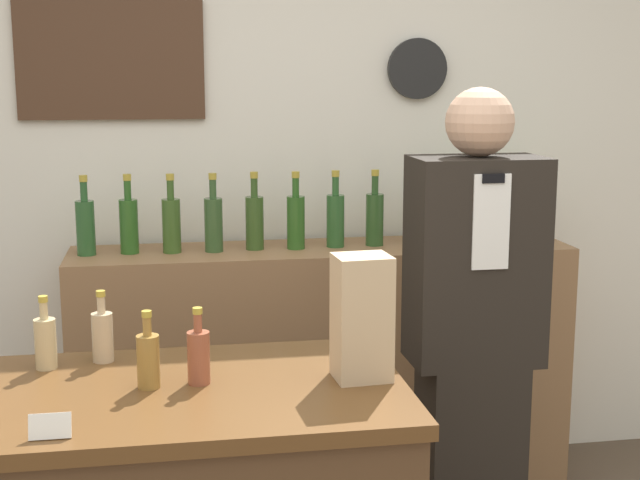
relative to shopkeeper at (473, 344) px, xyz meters
The scene contains 20 objects.
back_wall 1.29m from the shopkeeper, 121.58° to the left, with size 5.20×0.09×2.70m.
back_shelf 0.88m from the shopkeeper, 116.60° to the left, with size 1.98×0.41×1.02m.
shopkeeper is the anchor object (origin of this frame).
potted_plant 0.90m from the shopkeeper, 61.94° to the left, with size 0.26×0.26×0.35m.
paper_bag 0.75m from the shopkeeper, 133.55° to the right, with size 0.15×0.13×0.33m.
price_card_right 1.46m from the shopkeeper, 147.81° to the right, with size 0.09×0.02×0.06m.
counter_bottle_1 1.34m from the shopkeeper, 167.48° to the right, with size 0.06×0.06×0.20m.
counter_bottle_2 1.19m from the shopkeeper, 167.57° to the right, with size 0.06×0.06×0.20m.
counter_bottle_3 1.15m from the shopkeeper, 154.59° to the right, with size 0.06×0.06×0.20m.
counter_bottle_4 1.03m from the shopkeeper, 152.05° to the right, with size 0.06×0.06×0.20m.
shelf_bottle_0 1.51m from the shopkeeper, 149.79° to the left, with size 0.07×0.07×0.30m.
shelf_bottle_1 1.38m from the shopkeeper, 146.06° to the left, with size 0.07×0.07×0.30m.
shelf_bottle_2 1.24m from the shopkeeper, 142.39° to the left, with size 0.07×0.07×0.30m.
shelf_bottle_3 1.12m from the shopkeeper, 137.45° to the left, with size 0.07×0.07×0.30m.
shelf_bottle_4 1.03m from the shopkeeper, 130.39° to the left, with size 0.07×0.07×0.30m.
shelf_bottle_5 0.92m from the shopkeeper, 123.03° to the left, with size 0.07×0.07×0.30m.
shelf_bottle_6 0.86m from the shopkeeper, 112.99° to the left, with size 0.07×0.07×0.30m.
shelf_bottle_7 0.82m from the shopkeeper, 101.76° to the left, with size 0.07×0.07×0.30m.
shelf_bottle_8 0.81m from the shopkeeper, 89.66° to the left, with size 0.07×0.07×0.30m.
shelf_bottle_9 0.82m from the shopkeeper, 77.48° to the left, with size 0.07×0.07×0.30m.
Camera 1 is at (-0.36, -1.67, 1.69)m, focal length 50.00 mm.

